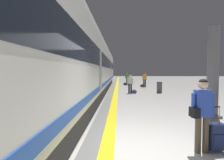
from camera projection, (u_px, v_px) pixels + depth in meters
The scene contains 14 objects.
ground_plane at pixel (136, 148), 4.48m from camera, with size 120.00×120.00×0.00m, color silver.
safety_line_strip at pixel (115, 94), 14.49m from camera, with size 0.36×80.00×0.01m, color yellow.
tactile_edge_band at pixel (111, 94), 14.50m from camera, with size 0.63×80.00×0.01m, color slate.
high_speed_train at pixel (89, 63), 14.62m from camera, with size 2.94×33.62×4.97m.
traveller_foreground at pixel (202, 110), 4.16m from camera, with size 0.54×0.31×1.68m.
rolling_suitcase_foreground at pixel (216, 137), 4.23m from camera, with size 0.42×0.30×1.04m.
passenger_near at pixel (130, 82), 15.22m from camera, with size 0.50×0.23×1.62m.
duffel_bag_near at pixel (134, 92), 15.13m from camera, with size 0.44×0.26×0.36m.
passenger_mid at pixel (145, 78), 21.27m from camera, with size 0.51×0.29×1.70m.
duffel_bag_mid at pixel (142, 86), 21.14m from camera, with size 0.44×0.26×0.36m.
passenger_far at pixel (127, 78), 24.21m from camera, with size 0.52×0.22×1.67m.
duffel_bag_far at pixel (125, 84), 24.13m from camera, with size 0.44×0.26×0.36m.
platform_pillar at pixel (213, 74), 7.32m from camera, with size 0.56×0.56×3.60m.
waste_bin at pixel (159, 87), 15.57m from camera, with size 0.46×0.46×0.91m.
Camera 1 is at (-0.41, -4.41, 1.85)m, focal length 29.80 mm.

